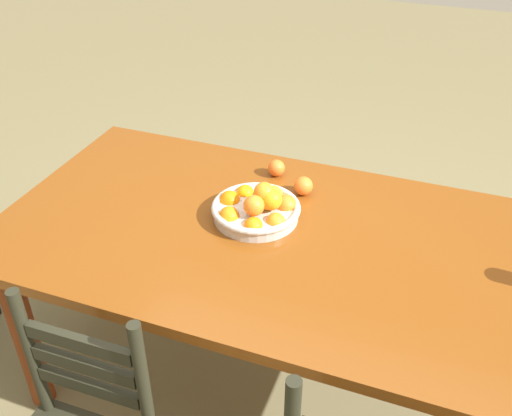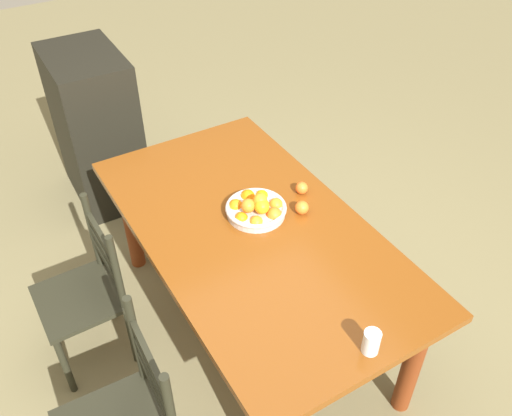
% 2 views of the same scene
% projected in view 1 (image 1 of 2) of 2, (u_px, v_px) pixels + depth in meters
% --- Properties ---
extents(ground_plane, '(12.00, 12.00, 0.00)m').
position_uv_depth(ground_plane, '(269.00, 381.00, 2.38)').
color(ground_plane, olive).
extents(dining_table, '(1.88, 1.02, 0.75)m').
position_uv_depth(dining_table, '(272.00, 258.00, 2.02)').
color(dining_table, brown).
rests_on(dining_table, ground).
extents(fruit_bowl, '(0.31, 0.31, 0.14)m').
position_uv_depth(fruit_bowl, '(258.00, 208.00, 2.01)').
color(fruit_bowl, '#BEB5AE').
rests_on(fruit_bowl, dining_table).
extents(orange_loose_0, '(0.07, 0.07, 0.07)m').
position_uv_depth(orange_loose_0, '(276.00, 168.00, 2.25)').
color(orange_loose_0, orange).
rests_on(orange_loose_0, dining_table).
extents(orange_loose_1, '(0.07, 0.07, 0.07)m').
position_uv_depth(orange_loose_1, '(303.00, 186.00, 2.14)').
color(orange_loose_1, orange).
rests_on(orange_loose_1, dining_table).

